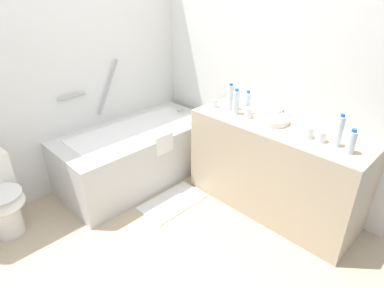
{
  "coord_description": "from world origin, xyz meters",
  "views": [
    {
      "loc": [
        -1.24,
        -1.74,
        2.0
      ],
      "look_at": [
        0.56,
        0.05,
        0.69
      ],
      "focal_mm": 29.78,
      "sensor_mm": 36.0,
      "label": 1
    }
  ],
  "objects_px": {
    "water_bottle_0": "(351,142)",
    "bath_mat": "(173,202)",
    "sink_basin": "(271,119)",
    "drinking_glass_0": "(214,103)",
    "drinking_glass_3": "(248,113)",
    "drinking_glass_1": "(309,133)",
    "drinking_glass_2": "(321,136)",
    "bathtub": "(138,152)",
    "sink_faucet": "(282,113)",
    "water_bottle_3": "(230,97)",
    "water_bottle_4": "(236,102)",
    "water_bottle_2": "(339,131)",
    "water_bottle_1": "(247,103)"
  },
  "relations": [
    {
      "from": "sink_faucet",
      "to": "drinking_glass_1",
      "type": "distance_m",
      "value": 0.45
    },
    {
      "from": "drinking_glass_0",
      "to": "drinking_glass_3",
      "type": "bearing_deg",
      "value": -89.09
    },
    {
      "from": "sink_basin",
      "to": "water_bottle_1",
      "type": "xyz_separation_m",
      "value": [
        0.01,
        0.27,
        0.08
      ]
    },
    {
      "from": "bathtub",
      "to": "sink_faucet",
      "type": "height_order",
      "value": "bathtub"
    },
    {
      "from": "sink_basin",
      "to": "sink_faucet",
      "type": "relative_size",
      "value": 2.04
    },
    {
      "from": "sink_faucet",
      "to": "water_bottle_1",
      "type": "distance_m",
      "value": 0.33
    },
    {
      "from": "bathtub",
      "to": "water_bottle_2",
      "type": "bearing_deg",
      "value": -73.47
    },
    {
      "from": "drinking_glass_0",
      "to": "drinking_glass_2",
      "type": "distance_m",
      "value": 1.09
    },
    {
      "from": "water_bottle_2",
      "to": "drinking_glass_1",
      "type": "height_order",
      "value": "water_bottle_2"
    },
    {
      "from": "sink_faucet",
      "to": "water_bottle_2",
      "type": "height_order",
      "value": "water_bottle_2"
    },
    {
      "from": "sink_faucet",
      "to": "sink_basin",
      "type": "bearing_deg",
      "value": 180.0
    },
    {
      "from": "sink_basin",
      "to": "water_bottle_3",
      "type": "relative_size",
      "value": 1.21
    },
    {
      "from": "drinking_glass_1",
      "to": "water_bottle_4",
      "type": "bearing_deg",
      "value": 90.48
    },
    {
      "from": "sink_basin",
      "to": "drinking_glass_0",
      "type": "bearing_deg",
      "value": 96.57
    },
    {
      "from": "water_bottle_0",
      "to": "water_bottle_2",
      "type": "xyz_separation_m",
      "value": [
        0.04,
        0.11,
        0.04
      ]
    },
    {
      "from": "water_bottle_3",
      "to": "drinking_glass_2",
      "type": "distance_m",
      "value": 0.95
    },
    {
      "from": "drinking_glass_2",
      "to": "sink_faucet",
      "type": "bearing_deg",
      "value": 63.53
    },
    {
      "from": "sink_faucet",
      "to": "water_bottle_4",
      "type": "distance_m",
      "value": 0.43
    },
    {
      "from": "drinking_glass_2",
      "to": "bath_mat",
      "type": "height_order",
      "value": "drinking_glass_2"
    },
    {
      "from": "sink_faucet",
      "to": "bath_mat",
      "type": "relative_size",
      "value": 0.23
    },
    {
      "from": "drinking_glass_0",
      "to": "bath_mat",
      "type": "xyz_separation_m",
      "value": [
        -0.57,
        0.01,
        -0.91
      ]
    },
    {
      "from": "water_bottle_1",
      "to": "drinking_glass_2",
      "type": "height_order",
      "value": "water_bottle_1"
    },
    {
      "from": "sink_basin",
      "to": "water_bottle_3",
      "type": "distance_m",
      "value": 0.47
    },
    {
      "from": "sink_faucet",
      "to": "water_bottle_4",
      "type": "xyz_separation_m",
      "value": [
        -0.25,
        0.35,
        0.08
      ]
    },
    {
      "from": "sink_basin",
      "to": "drinking_glass_2",
      "type": "distance_m",
      "value": 0.48
    },
    {
      "from": "bathtub",
      "to": "water_bottle_1",
      "type": "relative_size",
      "value": 7.48
    },
    {
      "from": "bathtub",
      "to": "drinking_glass_0",
      "type": "distance_m",
      "value": 1.01
    },
    {
      "from": "water_bottle_0",
      "to": "water_bottle_1",
      "type": "distance_m",
      "value": 0.99
    },
    {
      "from": "water_bottle_1",
      "to": "drinking_glass_2",
      "type": "relative_size",
      "value": 2.56
    },
    {
      "from": "water_bottle_3",
      "to": "drinking_glass_1",
      "type": "xyz_separation_m",
      "value": [
        -0.05,
        -0.84,
        -0.08
      ]
    },
    {
      "from": "bathtub",
      "to": "drinking_glass_0",
      "type": "bearing_deg",
      "value": -50.43
    },
    {
      "from": "drinking_glass_0",
      "to": "drinking_glass_3",
      "type": "relative_size",
      "value": 0.83
    },
    {
      "from": "sink_basin",
      "to": "sink_faucet",
      "type": "xyz_separation_m",
      "value": [
        0.18,
        -0.0,
        0.01
      ]
    },
    {
      "from": "water_bottle_0",
      "to": "bath_mat",
      "type": "height_order",
      "value": "water_bottle_0"
    },
    {
      "from": "water_bottle_1",
      "to": "water_bottle_4",
      "type": "relative_size",
      "value": 0.92
    },
    {
      "from": "water_bottle_3",
      "to": "water_bottle_0",
      "type": "bearing_deg",
      "value": -93.86
    },
    {
      "from": "drinking_glass_3",
      "to": "drinking_glass_1",
      "type": "bearing_deg",
      "value": -89.79
    },
    {
      "from": "drinking_glass_2",
      "to": "drinking_glass_3",
      "type": "distance_m",
      "value": 0.69
    },
    {
      "from": "bathtub",
      "to": "bath_mat",
      "type": "xyz_separation_m",
      "value": [
        -0.05,
        -0.62,
        -0.31
      ]
    },
    {
      "from": "bathtub",
      "to": "water_bottle_3",
      "type": "relative_size",
      "value": 6.59
    },
    {
      "from": "drinking_glass_1",
      "to": "bath_mat",
      "type": "height_order",
      "value": "drinking_glass_1"
    },
    {
      "from": "drinking_glass_0",
      "to": "drinking_glass_1",
      "type": "xyz_separation_m",
      "value": [
        0.01,
        -0.99,
        0.01
      ]
    },
    {
      "from": "drinking_glass_3",
      "to": "water_bottle_0",
      "type": "bearing_deg",
      "value": -91.38
    },
    {
      "from": "water_bottle_2",
      "to": "drinking_glass_2",
      "type": "xyz_separation_m",
      "value": [
        -0.01,
        0.12,
        -0.08
      ]
    },
    {
      "from": "sink_faucet",
      "to": "drinking_glass_3",
      "type": "height_order",
      "value": "drinking_glass_3"
    },
    {
      "from": "water_bottle_2",
      "to": "water_bottle_0",
      "type": "bearing_deg",
      "value": -109.64
    },
    {
      "from": "water_bottle_1",
      "to": "water_bottle_4",
      "type": "height_order",
      "value": "water_bottle_4"
    },
    {
      "from": "bathtub",
      "to": "drinking_glass_0",
      "type": "relative_size",
      "value": 21.91
    },
    {
      "from": "water_bottle_1",
      "to": "water_bottle_4",
      "type": "distance_m",
      "value": 0.11
    },
    {
      "from": "drinking_glass_0",
      "to": "drinking_glass_1",
      "type": "relative_size",
      "value": 0.88
    }
  ]
}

